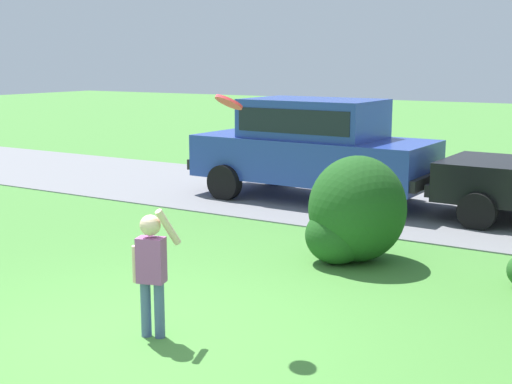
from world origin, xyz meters
TOP-DOWN VIEW (x-y plane):
  - ground_plane at (0.00, 0.00)m, footprint 80.00×80.00m
  - driveway_strip at (0.00, 7.21)m, footprint 28.00×4.40m
  - shrub_near_tree at (0.70, 3.65)m, footprint 1.29×1.35m
  - parked_suv at (-1.63, 7.07)m, footprint 4.75×2.20m
  - child_thrower at (0.10, 0.24)m, footprint 0.41×0.35m
  - frisbee at (0.59, 0.85)m, footprint 0.30×0.26m

SIDE VIEW (x-z plane):
  - ground_plane at x=0.00m, z-range 0.00..0.00m
  - driveway_strip at x=0.00m, z-range 0.00..0.02m
  - shrub_near_tree at x=0.70m, z-range -0.06..1.35m
  - child_thrower at x=0.10m, z-range 0.07..1.36m
  - parked_suv at x=-1.63m, z-range 0.12..2.04m
  - frisbee at x=0.59m, z-range 2.15..2.35m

